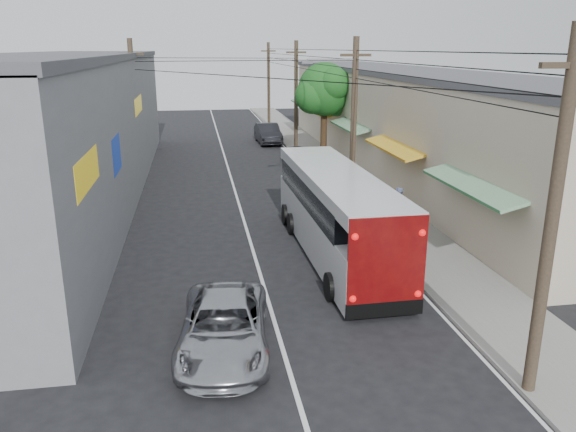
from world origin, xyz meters
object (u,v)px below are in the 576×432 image
(parked_car_far, at_px, (268,134))
(parked_suv, at_px, (333,189))
(coach_bus, at_px, (335,212))
(parked_car_mid, at_px, (297,156))
(pedestrian_near, at_px, (349,188))
(jeepney, at_px, (224,327))
(pedestrian_far, at_px, (397,208))

(parked_car_far, bearing_deg, parked_suv, -89.85)
(coach_bus, relative_size, parked_suv, 1.93)
(coach_bus, bearing_deg, parked_car_mid, 83.63)
(pedestrian_near, bearing_deg, parked_car_far, -72.25)
(jeepney, distance_m, pedestrian_far, 11.80)
(coach_bus, relative_size, pedestrian_near, 7.36)
(coach_bus, relative_size, pedestrian_far, 6.30)
(coach_bus, bearing_deg, pedestrian_near, 69.46)
(parked_suv, distance_m, parked_car_mid, 9.90)
(coach_bus, xyz_separation_m, pedestrian_near, (2.40, 6.72, -0.78))
(parked_car_mid, height_order, pedestrian_near, pedestrian_near)
(pedestrian_near, bearing_deg, parked_car_mid, -72.26)
(parked_car_mid, xyz_separation_m, pedestrian_far, (1.73, -14.18, 0.37))
(coach_bus, height_order, parked_car_mid, coach_bus)
(jeepney, bearing_deg, parked_car_far, 86.43)
(jeepney, xyz_separation_m, parked_car_far, (5.33, 32.34, 0.12))
(coach_bus, relative_size, parked_car_far, 2.31)
(coach_bus, xyz_separation_m, parked_suv, (1.60, 6.71, -0.82))
(jeepney, height_order, parked_suv, parked_suv)
(pedestrian_far, bearing_deg, parked_car_mid, -69.48)
(parked_car_far, distance_m, pedestrian_near, 19.29)
(pedestrian_far, bearing_deg, pedestrian_near, -64.17)
(coach_bus, distance_m, parked_car_mid, 16.72)
(pedestrian_far, bearing_deg, coach_bus, 49.60)
(jeepney, distance_m, parked_car_mid, 23.80)
(parked_suv, relative_size, pedestrian_near, 3.82)
(jeepney, bearing_deg, pedestrian_far, 54.25)
(coach_bus, height_order, jeepney, coach_bus)
(pedestrian_near, bearing_deg, parked_suv, 13.53)
(parked_suv, bearing_deg, parked_car_mid, 93.63)
(jeepney, distance_m, parked_car_far, 32.78)
(coach_bus, bearing_deg, jeepney, -125.88)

